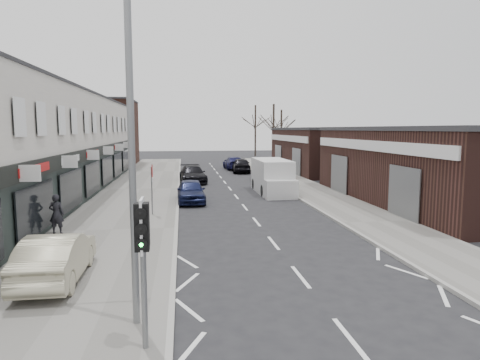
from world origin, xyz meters
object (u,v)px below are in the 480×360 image
object	(u,v)px
sedan_on_pavement	(56,257)
parked_car_left_b	(193,174)
pedestrian	(56,214)
street_lamp	(139,127)
traffic_light	(143,239)
parked_car_right_b	(241,165)
white_van	(272,177)
warning_sign	(152,175)
parked_car_left_a	(191,191)
parked_car_right_a	(262,174)
parked_car_right_c	(234,163)

from	to	relation	value
sedan_on_pavement	parked_car_left_b	xyz separation A→B (m)	(4.60, 23.76, -0.11)
pedestrian	street_lamp	bearing A→B (deg)	123.03
traffic_light	pedestrian	world-z (taller)	traffic_light
parked_car_right_b	traffic_light	bearing A→B (deg)	83.33
traffic_light	white_van	distance (m)	22.67
warning_sign	white_van	size ratio (longest dim) A/B	0.44
street_lamp	white_van	distance (m)	21.80
street_lamp	parked_car_left_a	xyz separation A→B (m)	(1.43, 16.95, -3.90)
traffic_light	parked_car_left_a	xyz separation A→B (m)	(1.30, 18.16, -1.70)
pedestrian	parked_car_right_a	world-z (taller)	pedestrian
white_van	parked_car_right_a	distance (m)	6.59
sedan_on_pavement	parked_car_left_b	size ratio (longest dim) A/B	0.86
traffic_light	parked_car_left_a	world-z (taller)	traffic_light
parked_car_right_b	parked_car_left_a	bearing A→B (deg)	76.74
sedan_on_pavement	parked_car_right_b	size ratio (longest dim) A/B	0.95
parked_car_left_a	parked_car_right_a	size ratio (longest dim) A/B	1.07
pedestrian	parked_car_left_b	world-z (taller)	pedestrian
warning_sign	parked_car_right_a	xyz separation A→B (m)	(8.43, 13.99, -1.56)
traffic_light	parked_car_right_b	size ratio (longest dim) A/B	0.68
sedan_on_pavement	parked_car_left_a	bearing A→B (deg)	-108.02
parked_car_right_b	pedestrian	bearing A→B (deg)	70.23
street_lamp	traffic_light	bearing A→B (deg)	-84.12
traffic_light	sedan_on_pavement	distance (m)	5.52
warning_sign	parked_car_right_b	world-z (taller)	warning_sign
warning_sign	parked_car_right_c	distance (m)	26.88
sedan_on_pavement	warning_sign	bearing A→B (deg)	-103.65
sedan_on_pavement	parked_car_right_a	size ratio (longest dim) A/B	1.10
traffic_light	parked_car_right_c	world-z (taller)	traffic_light
traffic_light	parked_car_left_a	distance (m)	18.29
traffic_light	warning_sign	world-z (taller)	traffic_light
sedan_on_pavement	parked_car_left_a	size ratio (longest dim) A/B	1.02
traffic_light	sedan_on_pavement	size ratio (longest dim) A/B	0.72
pedestrian	parked_car_right_b	world-z (taller)	pedestrian
parked_car_left_a	warning_sign	bearing A→B (deg)	-117.70
parked_car_right_c	sedan_on_pavement	bearing A→B (deg)	72.77
warning_sign	sedan_on_pavement	xyz separation A→B (m)	(-2.17, -9.61, -1.37)
parked_car_left_a	parked_car_right_b	xyz separation A→B (m)	(5.65, 17.94, 0.05)
sedan_on_pavement	parked_car_left_a	distance (m)	14.39
street_lamp	parked_car_right_b	world-z (taller)	street_lamp
parked_car_right_c	parked_car_right_b	bearing A→B (deg)	93.23
parked_car_left_b	parked_car_right_c	world-z (taller)	parked_car_left_b
sedan_on_pavement	traffic_light	bearing A→B (deg)	122.68
pedestrian	white_van	bearing A→B (deg)	-129.39
parked_car_right_b	parked_car_right_c	bearing A→B (deg)	-80.36
parked_car_left_b	parked_car_right_c	xyz separation A→B (m)	(4.93, 11.67, -0.01)
pedestrian	parked_car_right_c	bearing A→B (deg)	-103.61
parked_car_right_a	parked_car_right_b	world-z (taller)	parked_car_right_b
white_van	parked_car_right_c	distance (m)	18.39
warning_sign	sedan_on_pavement	distance (m)	9.95
warning_sign	white_van	xyz separation A→B (m)	(7.96, 7.44, -1.07)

